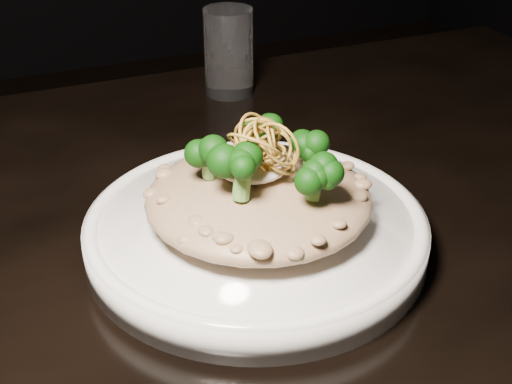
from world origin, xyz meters
TOP-DOWN VIEW (x-y plane):
  - table at (0.00, 0.00)m, footprint 1.10×0.80m
  - plate at (-0.03, -0.03)m, footprint 0.29×0.29m
  - risotto at (-0.03, -0.03)m, footprint 0.19×0.19m
  - broccoli at (-0.03, -0.03)m, footprint 0.13×0.13m
  - cheese at (-0.03, -0.03)m, footprint 0.06×0.06m
  - shallots at (-0.03, -0.03)m, footprint 0.05×0.05m
  - drinking_glass at (0.07, 0.30)m, footprint 0.07×0.07m

SIDE VIEW (x-z plane):
  - table at x=0.00m, z-range 0.29..1.04m
  - plate at x=-0.03m, z-range 0.75..0.78m
  - risotto at x=-0.03m, z-range 0.78..0.82m
  - drinking_glass at x=0.07m, z-range 0.75..0.86m
  - cheese at x=-0.03m, z-range 0.82..0.84m
  - broccoli at x=-0.03m, z-range 0.82..0.87m
  - shallots at x=-0.03m, z-range 0.84..0.87m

